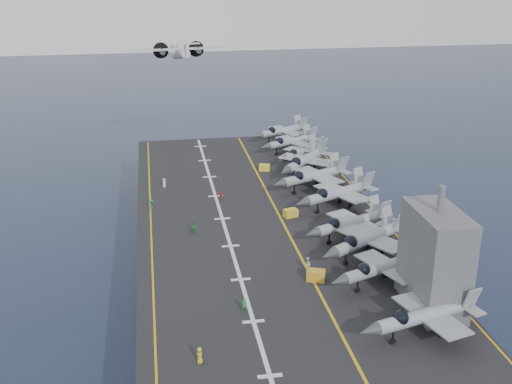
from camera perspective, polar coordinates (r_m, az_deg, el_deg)
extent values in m
plane|color=#142135|center=(105.20, 0.36, -7.40)|extent=(500.00, 500.00, 0.00)
cube|color=#56595E|center=(102.94, 0.37, -4.95)|extent=(36.00, 90.00, 10.00)
cube|color=black|center=(100.81, 0.38, -2.28)|extent=(38.00, 92.00, 0.40)
cube|color=gold|center=(101.24, 2.05, -2.05)|extent=(0.35, 90.00, 0.02)
cube|color=silver|center=(99.94, -3.02, -2.38)|extent=(0.50, 90.00, 0.02)
cube|color=gold|center=(99.44, -9.33, -2.76)|extent=(0.25, 90.00, 0.02)
cube|color=gold|center=(105.26, 10.35, -1.48)|extent=(0.25, 90.00, 0.02)
imported|color=yellow|center=(66.81, -5.02, -14.27)|extent=(0.77, 1.11, 1.80)
imported|color=#268C33|center=(75.06, -1.06, -9.96)|extent=(1.04, 0.72, 1.69)
imported|color=#1F8B34|center=(95.11, -5.54, -3.13)|extent=(1.27, 1.22, 1.76)
imported|color=#1E7E31|center=(103.90, -9.28, -1.15)|extent=(0.91, 1.25, 1.93)
imported|color=red|center=(107.25, -3.13, -0.28)|extent=(1.04, 0.75, 1.64)
imported|color=white|center=(113.92, -8.17, 0.82)|extent=(1.09, 1.20, 1.67)
imported|color=silver|center=(83.94, 4.59, -6.41)|extent=(1.40, 1.32, 1.95)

